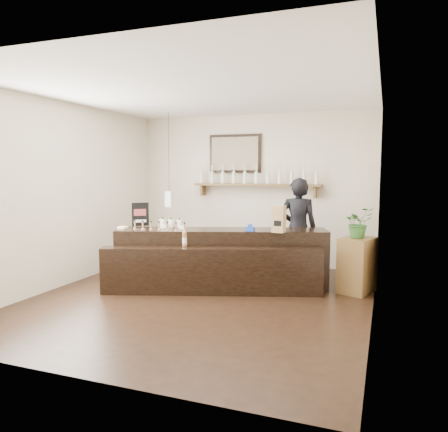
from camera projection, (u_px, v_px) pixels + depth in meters
ground at (201, 299)px, 6.04m from camera, size 5.00×5.00×0.00m
room_shell at (200, 175)px, 5.86m from camera, size 5.00×5.00×5.00m
back_wall_decor at (243, 171)px, 8.12m from camera, size 2.66×0.96×1.69m
counter at (218, 261)px, 6.52m from camera, size 3.17×1.81×1.03m
promo_sign at (140, 214)px, 6.96m from camera, size 0.22×0.18×0.37m
paper_bag at (279, 219)px, 6.24m from camera, size 0.19×0.15×0.38m
tape_dispenser at (250, 228)px, 6.38m from camera, size 0.13×0.07×0.11m
side_cabinet at (357, 265)px, 6.33m from camera, size 0.56×0.65×0.80m
potted_plant at (358, 223)px, 6.26m from camera, size 0.53×0.52×0.44m
shopkeeper at (298, 222)px, 7.02m from camera, size 0.75×0.56×1.87m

